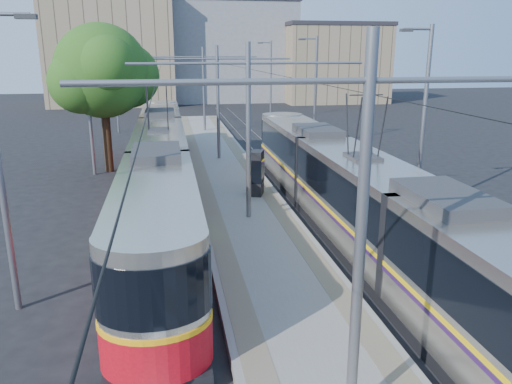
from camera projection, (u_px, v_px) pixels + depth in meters
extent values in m
plane|color=black|center=(297.00, 321.00, 13.32)|extent=(160.00, 160.00, 0.00)
cube|color=gray|center=(224.00, 171.00, 29.39)|extent=(4.00, 50.00, 0.30)
cube|color=gray|center=(200.00, 169.00, 29.11)|extent=(0.70, 50.00, 0.01)
cube|color=gray|center=(249.00, 167.00, 29.59)|extent=(0.70, 50.00, 0.01)
cube|color=gray|center=(150.00, 176.00, 28.71)|extent=(0.07, 70.00, 0.03)
cube|color=gray|center=(175.00, 175.00, 28.95)|extent=(0.07, 70.00, 0.03)
cube|color=gray|center=(272.00, 171.00, 29.91)|extent=(0.07, 70.00, 0.03)
cube|color=gray|center=(295.00, 170.00, 30.15)|extent=(0.07, 70.00, 0.03)
cube|color=black|center=(162.00, 194.00, 24.49)|extent=(2.30, 30.02, 0.40)
cube|color=#B6B1A7|center=(160.00, 161.00, 24.04)|extent=(2.40, 28.42, 2.90)
cube|color=black|center=(160.00, 151.00, 23.91)|extent=(2.43, 28.42, 1.30)
cube|color=#F5A30C|center=(161.00, 169.00, 24.15)|extent=(2.43, 28.42, 0.12)
cube|color=red|center=(161.00, 179.00, 24.29)|extent=(2.42, 28.42, 1.10)
cube|color=#2D2D30|center=(158.00, 128.00, 23.61)|extent=(1.68, 3.00, 0.30)
cube|color=black|center=(358.00, 240.00, 18.50)|extent=(2.30, 27.20, 0.40)
cube|color=#A9A49A|center=(360.00, 197.00, 18.05)|extent=(2.40, 25.60, 2.90)
cube|color=black|center=(361.00, 184.00, 17.92)|extent=(2.43, 25.60, 1.30)
cube|color=yellow|center=(360.00, 208.00, 18.16)|extent=(2.43, 25.60, 0.12)
cube|color=#2F1447|center=(359.00, 212.00, 18.20)|extent=(2.43, 25.60, 0.10)
cube|color=#2D2D30|center=(363.00, 154.00, 17.62)|extent=(1.68, 3.00, 0.30)
cylinder|color=slate|center=(360.00, 242.00, 8.50)|extent=(0.20, 0.20, 7.00)
cylinder|color=slate|center=(370.00, 81.00, 7.77)|extent=(9.20, 0.10, 0.10)
cylinder|color=slate|center=(248.00, 133.00, 19.87)|extent=(0.20, 0.20, 7.00)
cylinder|color=slate|center=(248.00, 63.00, 19.14)|extent=(9.20, 0.10, 0.10)
cylinder|color=slate|center=(218.00, 103.00, 31.24)|extent=(0.20, 0.20, 7.00)
cylinder|color=slate|center=(217.00, 59.00, 30.51)|extent=(9.20, 0.10, 0.10)
cylinder|color=slate|center=(204.00, 89.00, 42.62)|extent=(0.20, 0.20, 7.00)
cylinder|color=slate|center=(203.00, 57.00, 41.88)|extent=(9.20, 0.10, 0.10)
cylinder|color=black|center=(157.00, 78.00, 27.32)|extent=(0.02, 70.00, 0.02)
cylinder|color=black|center=(285.00, 77.00, 28.53)|extent=(0.02, 70.00, 0.02)
cube|color=#2D2D30|center=(26.00, 16.00, 12.04)|extent=(0.50, 0.22, 0.12)
cylinder|color=slate|center=(89.00, 106.00, 28.04)|extent=(0.18, 0.18, 8.00)
cube|color=#2D2D30|center=(103.00, 36.00, 27.21)|extent=(0.50, 0.22, 0.12)
cylinder|color=slate|center=(115.00, 87.00, 43.21)|extent=(0.18, 0.18, 8.00)
cube|color=#2D2D30|center=(125.00, 41.00, 42.37)|extent=(0.50, 0.22, 0.12)
cylinder|color=slate|center=(423.00, 123.00, 21.07)|extent=(0.18, 0.18, 8.00)
cube|color=#2D2D30|center=(406.00, 30.00, 19.87)|extent=(0.50, 0.22, 0.12)
cylinder|color=slate|center=(315.00, 93.00, 36.23)|extent=(0.18, 0.18, 8.00)
cube|color=#2D2D30|center=(302.00, 39.00, 35.03)|extent=(0.50, 0.22, 0.12)
cylinder|color=slate|center=(271.00, 81.00, 51.40)|extent=(0.18, 0.18, 8.00)
cube|color=#2D2D30|center=(260.00, 43.00, 50.19)|extent=(0.50, 0.22, 0.12)
cube|color=black|center=(257.00, 173.00, 23.69)|extent=(0.84, 1.06, 2.13)
cube|color=black|center=(257.00, 170.00, 23.65)|extent=(0.88, 1.11, 1.11)
cylinder|color=#382314|center=(108.00, 142.00, 29.42)|extent=(0.49, 0.49, 3.54)
sphere|color=#234A15|center=(102.00, 71.00, 28.31)|extent=(5.31, 5.31, 5.31)
sphere|color=#234A15|center=(127.00, 76.00, 29.46)|extent=(3.76, 3.76, 3.76)
cube|color=gray|center=(113.00, 51.00, 66.63)|extent=(16.00, 12.00, 13.87)
cube|color=gray|center=(228.00, 53.00, 73.16)|extent=(18.00, 14.00, 13.41)
cube|color=#262328|center=(227.00, 3.00, 71.27)|extent=(18.36, 14.28, 0.50)
cube|color=gray|center=(332.00, 65.00, 70.24)|extent=(14.00, 10.00, 10.21)
cube|color=#262328|center=(334.00, 25.00, 68.79)|extent=(14.28, 10.20, 0.50)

